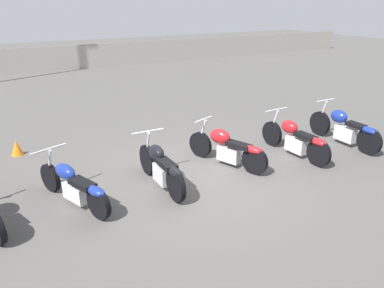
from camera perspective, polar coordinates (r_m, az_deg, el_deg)
The scene contains 8 objects.
ground_plane at distance 8.05m, azimuth 1.15°, elevation -5.07°, with size 60.00×60.00×0.00m, color #514F4C.
fence_back at distance 21.27m, azimuth -19.20°, elevation 12.22°, with size 40.00×0.04×1.28m.
motorcycle_slot_1 at distance 7.19m, azimuth -17.53°, elevation -6.05°, with size 1.02×2.03×0.94m.
motorcycle_slot_2 at distance 7.50m, azimuth -4.70°, elevation -3.55°, with size 0.70×2.01×1.02m.
motorcycle_slot_3 at distance 8.49m, azimuth 5.43°, elevation -0.52°, with size 0.95×2.01×0.98m.
motorcycle_slot_4 at distance 9.32m, azimuth 15.51°, elevation 0.76°, with size 0.71×2.17×1.00m.
motorcycle_slot_5 at distance 10.46m, azimuth 22.24°, elevation 2.28°, with size 0.63×2.26×1.03m.
traffic_cone_near at distance 10.06m, azimuth -25.15°, elevation -0.53°, with size 0.28×0.28×0.36m.
Camera 1 is at (-3.62, -6.24, 3.58)m, focal length 35.00 mm.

